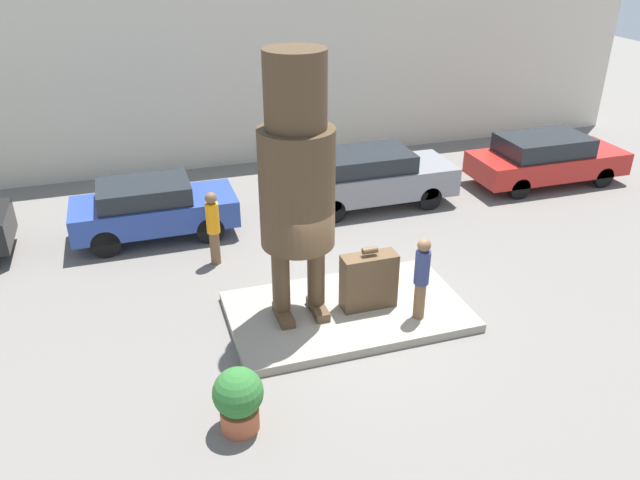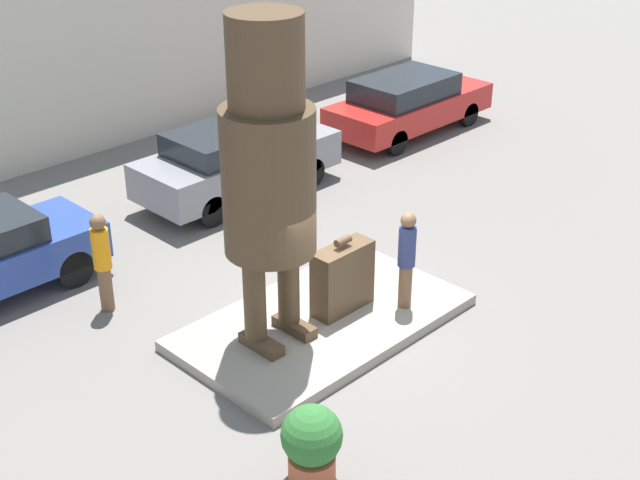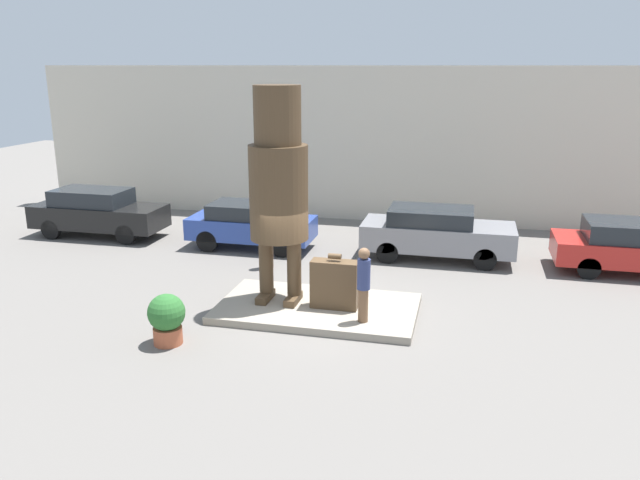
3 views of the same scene
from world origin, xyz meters
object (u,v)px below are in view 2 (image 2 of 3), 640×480
at_px(giant_suitcase, 342,278).
at_px(parked_car_red, 408,102).
at_px(parked_car_grey, 236,159).
at_px(planter_pot, 312,442).
at_px(worker_hivis, 102,259).
at_px(tourist, 407,256).
at_px(statue_figure, 268,161).

distance_m(giant_suitcase, parked_car_red, 9.35).
height_order(parked_car_grey, parked_car_red, parked_car_grey).
relative_size(parked_car_red, planter_pot, 4.21).
height_order(giant_suitcase, worker_hivis, worker_hivis).
xyz_separation_m(giant_suitcase, parked_car_red, (7.85, 5.08, 0.03)).
bearing_deg(worker_hivis, parked_car_red, 10.71).
bearing_deg(worker_hivis, tourist, -47.43).
relative_size(giant_suitcase, parked_car_red, 0.29).
bearing_deg(parked_car_grey, worker_hivis, -156.30).
relative_size(giant_suitcase, tourist, 0.77).
xyz_separation_m(giant_suitcase, parked_car_grey, (2.10, 5.18, 0.08)).
height_order(tourist, planter_pot, tourist).
bearing_deg(planter_pot, parked_car_grey, 55.38).
bearing_deg(worker_hivis, parked_car_grey, 23.70).
bearing_deg(planter_pot, parked_car_red, 34.35).
bearing_deg(giant_suitcase, parked_car_grey, 67.94).
bearing_deg(statue_figure, parked_car_red, 27.80).
xyz_separation_m(statue_figure, parked_car_red, (9.27, 4.89, -2.44)).
bearing_deg(planter_pot, giant_suitcase, 37.75).
distance_m(statue_figure, planter_pot, 4.12).
distance_m(parked_car_grey, worker_hivis, 5.20).
xyz_separation_m(parked_car_red, worker_hivis, (-10.51, -1.99, 0.19)).
bearing_deg(tourist, worker_hivis, 132.57).
relative_size(giant_suitcase, worker_hivis, 0.75).
distance_m(giant_suitcase, planter_pot, 4.01).
bearing_deg(parked_car_red, statue_figure, -152.20).
xyz_separation_m(tourist, parked_car_grey, (1.28, 5.87, -0.29)).
xyz_separation_m(parked_car_grey, planter_pot, (-5.27, -7.64, -0.25)).
relative_size(statue_figure, tourist, 2.98).
height_order(parked_car_red, worker_hivis, worker_hivis).
bearing_deg(giant_suitcase, tourist, -40.30).
xyz_separation_m(giant_suitcase, tourist, (0.82, -0.69, 0.37)).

